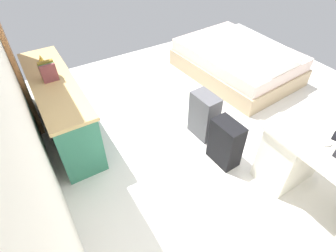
# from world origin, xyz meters

# --- Properties ---
(ground_plane) EXTENTS (5.59, 5.59, 0.00)m
(ground_plane) POSITION_xyz_m (0.00, 0.00, 0.00)
(ground_plane) COLOR silver
(wall_back) EXTENTS (4.59, 0.10, 2.59)m
(wall_back) POSITION_xyz_m (0.00, 2.08, 1.29)
(wall_back) COLOR white
(wall_back) RESTS_ON ground_plane
(door_wooden) EXTENTS (0.88, 0.05, 2.04)m
(door_wooden) POSITION_xyz_m (1.75, 2.00, 1.02)
(door_wooden) COLOR #936038
(door_wooden) RESTS_ON ground_plane
(desk) EXTENTS (1.45, 0.68, 0.74)m
(desk) POSITION_xyz_m (-1.29, -0.18, 0.39)
(desk) COLOR silver
(desk) RESTS_ON ground_plane
(credenza) EXTENTS (1.80, 0.48, 0.79)m
(credenza) POSITION_xyz_m (1.18, 1.70, 0.40)
(credenza) COLOR #2D7056
(credenza) RESTS_ON ground_plane
(bed) EXTENTS (2.01, 1.55, 0.58)m
(bed) POSITION_xyz_m (1.12, -1.18, 0.24)
(bed) COLOR tan
(bed) RESTS_ON ground_plane
(suitcase_black) EXTENTS (0.37, 0.24, 0.57)m
(suitcase_black) POSITION_xyz_m (-0.27, 0.26, 0.28)
(suitcase_black) COLOR black
(suitcase_black) RESTS_ON ground_plane
(suitcase_spare_grey) EXTENTS (0.37, 0.24, 0.61)m
(suitcase_spare_grey) POSITION_xyz_m (0.22, 0.20, 0.30)
(suitcase_spare_grey) COLOR #4C4C51
(suitcase_spare_grey) RESTS_ON ground_plane
(computer_mouse) EXTENTS (0.06, 0.10, 0.03)m
(computer_mouse) POSITION_xyz_m (-1.07, -0.16, 0.76)
(computer_mouse) COLOR white
(computer_mouse) RESTS_ON desk
(book_row) EXTENTS (0.15, 0.17, 0.22)m
(book_row) POSITION_xyz_m (1.22, 1.70, 0.89)
(book_row) COLOR brown
(book_row) RESTS_ON credenza
(figurine_small) EXTENTS (0.08, 0.08, 0.11)m
(figurine_small) POSITION_xyz_m (1.66, 1.70, 0.85)
(figurine_small) COLOR gold
(figurine_small) RESTS_ON credenza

